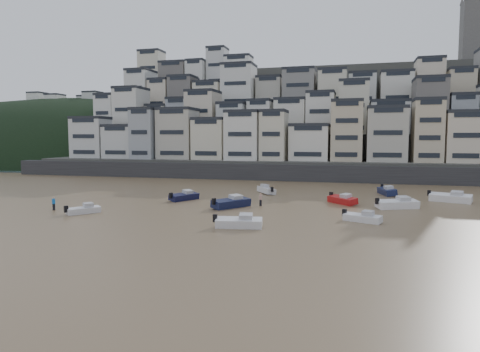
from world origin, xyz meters
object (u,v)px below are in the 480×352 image
(boat_g, at_px, (450,196))
(person_blue, at_px, (54,203))
(boat_h, at_px, (266,189))
(boat_c, at_px, (231,201))
(boat_f, at_px, (184,195))
(boat_a, at_px, (239,221))
(boat_e, at_px, (342,199))
(boat_j, at_px, (84,209))
(boat_d, at_px, (397,202))
(boat_i, at_px, (387,190))
(person_pink, at_px, (261,199))
(boat_b, at_px, (362,216))

(boat_g, xyz_separation_m, person_blue, (-50.38, -20.56, 0.04))
(boat_h, distance_m, person_blue, 32.66)
(boat_c, bearing_deg, boat_h, 27.20)
(boat_f, height_order, boat_g, boat_g)
(boat_a, height_order, boat_e, boat_e)
(boat_j, bearing_deg, boat_c, -23.64)
(boat_d, bearing_deg, boat_i, 67.09)
(boat_d, relative_size, boat_f, 1.14)
(boat_e, xyz_separation_m, person_blue, (-35.42, -15.04, 0.15))
(boat_j, relative_size, person_blue, 2.48)
(boat_c, xyz_separation_m, person_pink, (3.48, 2.37, 0.03))
(boat_c, distance_m, boat_h, 15.46)
(person_pink, bearing_deg, boat_h, 98.12)
(boat_e, distance_m, boat_h, 15.01)
(boat_e, distance_m, person_pink, 11.68)
(boat_f, bearing_deg, boat_d, -63.12)
(boat_c, bearing_deg, person_blue, 143.65)
(boat_a, xyz_separation_m, boat_h, (-2.75, 27.57, 0.03))
(boat_g, bearing_deg, person_blue, -137.50)
(boat_j, bearing_deg, person_blue, 114.84)
(boat_h, bearing_deg, person_pink, 155.58)
(boat_c, distance_m, boat_e, 15.84)
(boat_b, height_order, boat_i, boat_i)
(boat_i, height_order, person_pink, person_pink)
(boat_a, height_order, person_pink, person_pink)
(boat_h, bearing_deg, boat_d, -151.14)
(boat_j, xyz_separation_m, person_pink, (19.61, 11.41, 0.28))
(person_pink, bearing_deg, boat_b, -31.46)
(boat_b, distance_m, boat_j, 32.96)
(boat_e, xyz_separation_m, person_pink, (-10.68, -4.75, 0.15))
(boat_e, xyz_separation_m, boat_j, (-30.28, -16.15, -0.13))
(boat_a, relative_size, boat_f, 1.00)
(boat_e, bearing_deg, boat_j, -103.38)
(boat_b, distance_m, person_blue, 37.99)
(person_pink, bearing_deg, boat_i, 43.27)
(boat_c, xyz_separation_m, person_blue, (-21.27, -7.92, 0.03))
(boat_b, distance_m, boat_d, 11.35)
(boat_g, distance_m, person_blue, 54.41)
(boat_f, xyz_separation_m, person_pink, (12.06, -2.20, 0.16))
(boat_h, relative_size, boat_i, 0.94)
(boat_e, distance_m, boat_i, 13.44)
(boat_b, bearing_deg, boat_j, -150.24)
(boat_f, bearing_deg, boat_g, -51.28)
(boat_f, distance_m, person_blue, 17.80)
(boat_a, xyz_separation_m, boat_c, (-4.38, 12.20, 0.13))
(boat_d, relative_size, person_blue, 3.43)
(boat_j, bearing_deg, boat_g, -27.30)
(boat_e, height_order, boat_h, boat_h)
(person_pink, bearing_deg, boat_j, -149.81)
(boat_f, height_order, person_blue, person_blue)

